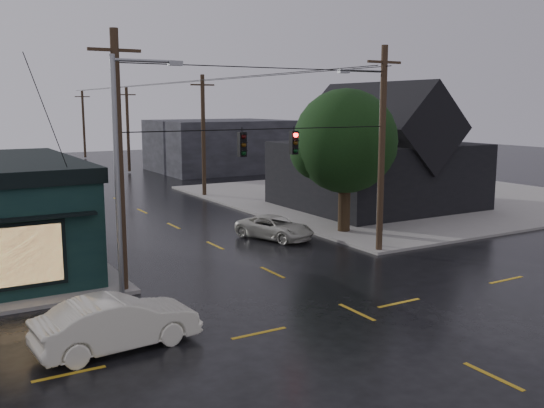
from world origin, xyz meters
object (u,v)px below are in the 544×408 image
corner_tree (345,142)px  utility_pole_ne (379,252)px  utility_pole_nw (125,292)px  suv_silver (275,227)px  sedan_cream (117,323)px

corner_tree → utility_pole_ne: size_ratio=0.80×
corner_tree → utility_pole_nw: (-14.23, -4.57, -5.28)m
utility_pole_ne → suv_silver: bearing=118.9°
suv_silver → utility_pole_ne: bearing=-82.3°
corner_tree → suv_silver: 6.29m
utility_pole_nw → suv_silver: utility_pole_nw is taller
utility_pole_nw → suv_silver: (10.06, 5.33, 0.63)m
utility_pole_nw → sedan_cream: (-1.81, -5.40, 0.82)m
utility_pole_nw → sedan_cream: size_ratio=2.05×
suv_silver → sedan_cream: bearing=-159.1°
corner_tree → utility_pole_ne: bearing=-105.1°
sedan_cream → suv_silver: bearing=-52.8°
corner_tree → sedan_cream: 19.42m
corner_tree → utility_pole_ne: (-1.23, -4.57, -5.28)m
sedan_cream → corner_tree: bearing=-63.0°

